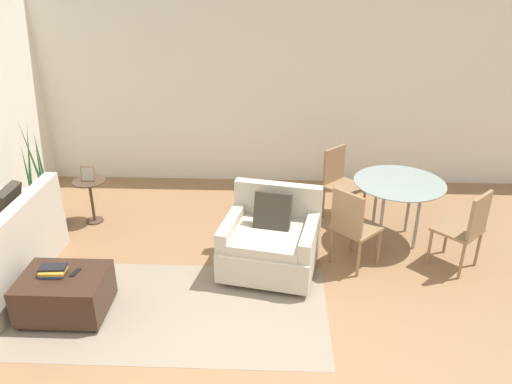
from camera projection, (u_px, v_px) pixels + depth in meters
name	position (u px, v px, depth m)	size (l,w,h in m)	color
ground_plane	(276.00, 384.00, 3.88)	(20.00, 20.00, 0.00)	#936B47
wall_back	(279.00, 88.00, 6.90)	(12.00, 0.06, 2.75)	white
area_rug	(170.00, 309.00, 4.71)	(2.97, 1.48, 0.01)	gray
armchair	(271.00, 241.00, 5.20)	(1.09, 1.04, 0.85)	beige
ottoman	(65.00, 293.00, 4.57)	(0.77, 0.59, 0.41)	#382319
book_stack	(53.00, 271.00, 4.51)	(0.24, 0.18, 0.08)	#2D478C
tv_remote_primary	(75.00, 272.00, 4.54)	(0.07, 0.14, 0.01)	black
potted_plant	(44.00, 206.00, 6.13)	(0.43, 0.43, 1.38)	#333338
side_table	(91.00, 193.00, 6.12)	(0.39, 0.39, 0.56)	#4C3828
picture_frame	(88.00, 174.00, 6.01)	(0.17, 0.07, 0.18)	#8C6647
dining_table	(398.00, 189.00, 5.61)	(1.01, 1.01, 0.74)	#8C9E99
dining_chair_near_left	(352.00, 224.00, 5.16)	(0.59, 0.59, 0.90)	#93704C
dining_chair_near_right	(467.00, 226.00, 5.11)	(0.59, 0.59, 0.90)	#93704C
dining_chair_far_left	(340.00, 178.00, 6.21)	(0.59, 0.59, 0.90)	#93704C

